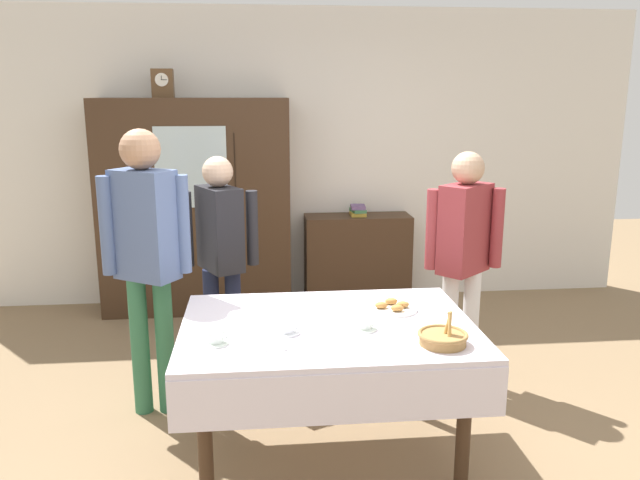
% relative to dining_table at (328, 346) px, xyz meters
% --- Properties ---
extents(ground_plane, '(12.00, 12.00, 0.00)m').
position_rel_dining_table_xyz_m(ground_plane, '(0.00, 0.23, -0.67)').
color(ground_plane, '#846B4C').
rests_on(ground_plane, ground).
extents(back_wall, '(6.40, 0.10, 2.70)m').
position_rel_dining_table_xyz_m(back_wall, '(0.00, 2.88, 0.68)').
color(back_wall, silver).
rests_on(back_wall, ground).
extents(dining_table, '(1.50, 1.09, 0.78)m').
position_rel_dining_table_xyz_m(dining_table, '(0.00, 0.00, 0.00)').
color(dining_table, '#3D2819').
rests_on(dining_table, ground).
extents(wall_cabinet, '(1.67, 0.46, 1.90)m').
position_rel_dining_table_xyz_m(wall_cabinet, '(-0.90, 2.59, 0.28)').
color(wall_cabinet, '#3D2819').
rests_on(wall_cabinet, ground).
extents(mantel_clock, '(0.18, 0.11, 0.24)m').
position_rel_dining_table_xyz_m(mantel_clock, '(-1.13, 2.59, 1.35)').
color(mantel_clock, brown).
rests_on(mantel_clock, wall_cabinet).
extents(bookshelf_low, '(0.98, 0.35, 0.84)m').
position_rel_dining_table_xyz_m(bookshelf_low, '(0.57, 2.64, -0.25)').
color(bookshelf_low, '#3D2819').
rests_on(bookshelf_low, ground).
extents(book_stack, '(0.14, 0.20, 0.10)m').
position_rel_dining_table_xyz_m(book_stack, '(0.57, 2.64, 0.21)').
color(book_stack, '#B29333').
rests_on(book_stack, bookshelf_low).
extents(tea_cup_far_left, '(0.13, 0.13, 0.06)m').
position_rel_dining_table_xyz_m(tea_cup_far_left, '(-0.56, -0.18, 0.13)').
color(tea_cup_far_left, silver).
rests_on(tea_cup_far_left, dining_table).
extents(tea_cup_mid_left, '(0.13, 0.13, 0.06)m').
position_rel_dining_table_xyz_m(tea_cup_mid_left, '(-0.22, -0.08, 0.14)').
color(tea_cup_mid_left, white).
rests_on(tea_cup_mid_left, dining_table).
extents(tea_cup_center, '(0.13, 0.13, 0.06)m').
position_rel_dining_table_xyz_m(tea_cup_center, '(0.17, -0.07, 0.13)').
color(tea_cup_center, silver).
rests_on(tea_cup_center, dining_table).
extents(bread_basket, '(0.24, 0.24, 0.16)m').
position_rel_dining_table_xyz_m(bread_basket, '(0.51, -0.30, 0.14)').
color(bread_basket, '#9E7542').
rests_on(bread_basket, dining_table).
extents(pastry_plate, '(0.28, 0.28, 0.05)m').
position_rel_dining_table_xyz_m(pastry_plate, '(0.38, 0.21, 0.12)').
color(pastry_plate, white).
rests_on(pastry_plate, dining_table).
extents(spoon_near_right, '(0.12, 0.02, 0.01)m').
position_rel_dining_table_xyz_m(spoon_near_right, '(-0.23, 0.37, 0.11)').
color(spoon_near_right, silver).
rests_on(spoon_near_right, dining_table).
extents(spoon_front_edge, '(0.12, 0.02, 0.01)m').
position_rel_dining_table_xyz_m(spoon_front_edge, '(0.63, 0.12, 0.11)').
color(spoon_front_edge, silver).
rests_on(spoon_front_edge, dining_table).
extents(spoon_far_left, '(0.12, 0.02, 0.01)m').
position_rel_dining_table_xyz_m(spoon_far_left, '(-0.26, -0.30, 0.11)').
color(spoon_far_left, silver).
rests_on(spoon_far_left, dining_table).
extents(person_behind_table_right, '(0.52, 0.36, 1.75)m').
position_rel_dining_table_xyz_m(person_behind_table_right, '(-1.01, 0.67, 0.40)').
color(person_behind_table_right, '#33704C').
rests_on(person_behind_table_right, ground).
extents(person_near_right_end, '(0.52, 0.41, 1.53)m').
position_rel_dining_table_xyz_m(person_near_right_end, '(-0.61, 1.21, 0.25)').
color(person_near_right_end, '#191E38').
rests_on(person_near_right_end, ground).
extents(person_by_cabinet, '(0.52, 0.39, 1.58)m').
position_rel_dining_table_xyz_m(person_by_cabinet, '(1.00, 0.90, 0.28)').
color(person_by_cabinet, silver).
rests_on(person_by_cabinet, ground).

